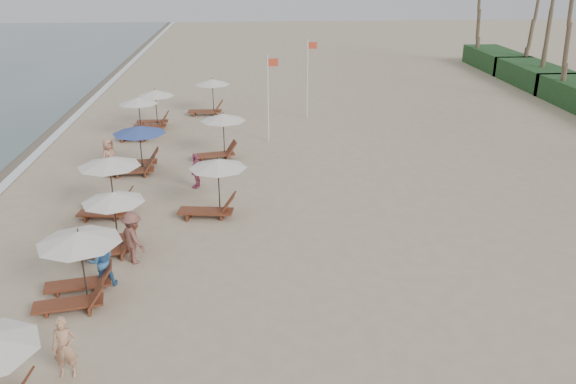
{
  "coord_description": "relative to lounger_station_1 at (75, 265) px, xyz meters",
  "views": [
    {
      "loc": [
        -0.47,
        -15.02,
        9.37
      ],
      "look_at": [
        1.0,
        5.14,
        1.3
      ],
      "focal_mm": 36.85,
      "sensor_mm": 36.0,
      "label": 1
    }
  ],
  "objects": [
    {
      "name": "ground",
      "position": [
        5.45,
        -0.24,
        -1.18
      ],
      "size": [
        160.0,
        160.0,
        0.0
      ],
      "primitive_type": "plane",
      "color": "tan",
      "rests_on": "ground"
    },
    {
      "name": "foam_line",
      "position": [
        -5.75,
        9.76,
        -1.17
      ],
      "size": [
        0.5,
        140.0,
        0.02
      ],
      "primitive_type": "cube",
      "color": "white",
      "rests_on": "ground"
    },
    {
      "name": "lounger_station_1",
      "position": [
        0.0,
        0.0,
        0.0
      ],
      "size": [
        2.66,
        2.4,
        2.25
      ],
      "color": "brown",
      "rests_on": "ground"
    },
    {
      "name": "lounger_station_2",
      "position": [
        0.33,
        3.14,
        -0.05
      ],
      "size": [
        2.38,
        2.1,
        2.17
      ],
      "color": "brown",
      "rests_on": "ground"
    },
    {
      "name": "lounger_station_3",
      "position": [
        -0.44,
        6.37,
        0.08
      ],
      "size": [
        2.57,
        2.38,
        2.32
      ],
      "color": "brown",
      "rests_on": "ground"
    },
    {
      "name": "lounger_station_4",
      "position": [
        -0.14,
        11.21,
        -0.05
      ],
      "size": [
        2.76,
        2.45,
        2.21
      ],
      "color": "brown",
      "rests_on": "ground"
    },
    {
      "name": "lounger_station_5",
      "position": [
        -1.0,
        16.72,
        0.02
      ],
      "size": [
        2.39,
        2.12,
        2.31
      ],
      "color": "brown",
      "rests_on": "ground"
    },
    {
      "name": "lounger_station_6",
      "position": [
        -0.43,
        18.94,
        -0.02
      ],
      "size": [
        2.47,
        2.22,
        2.24
      ],
      "color": "brown",
      "rests_on": "ground"
    },
    {
      "name": "inland_station_0",
      "position": [
        3.61,
        5.93,
        0.13
      ],
      "size": [
        2.82,
        2.24,
        2.22
      ],
      "color": "brown",
      "rests_on": "ground"
    },
    {
      "name": "inland_station_1",
      "position": [
        3.63,
        12.94,
        0.16
      ],
      "size": [
        2.78,
        2.24,
        2.22
      ],
      "color": "brown",
      "rests_on": "ground"
    },
    {
      "name": "inland_station_2",
      "position": [
        2.68,
        21.83,
        0.13
      ],
      "size": [
        2.79,
        2.24,
        2.22
      ],
      "color": "brown",
      "rests_on": "ground"
    },
    {
      "name": "beachgoer_near",
      "position": [
        0.57,
        -3.35,
        -0.38
      ],
      "size": [
        0.6,
        0.41,
        1.6
      ],
      "primitive_type": "imported",
      "rotation": [
        0.0,
        0.0,
        0.05
      ],
      "color": "tan",
      "rests_on": "ground"
    },
    {
      "name": "beachgoer_mid_a",
      "position": [
        0.51,
        0.85,
        -0.34
      ],
      "size": [
        1.0,
        0.89,
        1.69
      ],
      "primitive_type": "imported",
      "rotation": [
        0.0,
        0.0,
        3.5
      ],
      "color": "teal",
      "rests_on": "ground"
    },
    {
      "name": "beachgoer_mid_b",
      "position": [
        1.21,
        2.28,
        -0.29
      ],
      "size": [
        1.25,
        1.31,
        1.79
      ],
      "primitive_type": "imported",
      "rotation": [
        0.0,
        0.0,
        2.27
      ],
      "color": "brown",
      "rests_on": "ground"
    },
    {
      "name": "beachgoer_far_a",
      "position": [
        2.78,
        8.99,
        -0.41
      ],
      "size": [
        0.67,
        0.98,
        1.54
      ],
      "primitive_type": "imported",
      "rotation": [
        0.0,
        0.0,
        4.36
      ],
      "color": "#A84365",
      "rests_on": "ground"
    },
    {
      "name": "beachgoer_far_b",
      "position": [
        -1.29,
        10.79,
        -0.31
      ],
      "size": [
        0.91,
        1.02,
        1.74
      ],
      "primitive_type": "imported",
      "rotation": [
        0.0,
        0.0,
        1.05
      ],
      "color": "tan",
      "rests_on": "ground"
    },
    {
      "name": "flag_pole_near",
      "position": [
        6.21,
        15.72,
        1.4
      ],
      "size": [
        0.6,
        0.08,
        4.66
      ],
      "color": "silver",
      "rests_on": "ground"
    },
    {
      "name": "flag_pole_far",
      "position": [
        8.82,
        20.63,
        1.48
      ],
      "size": [
        0.6,
        0.08,
        4.83
      ],
      "color": "silver",
      "rests_on": "ground"
    }
  ]
}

